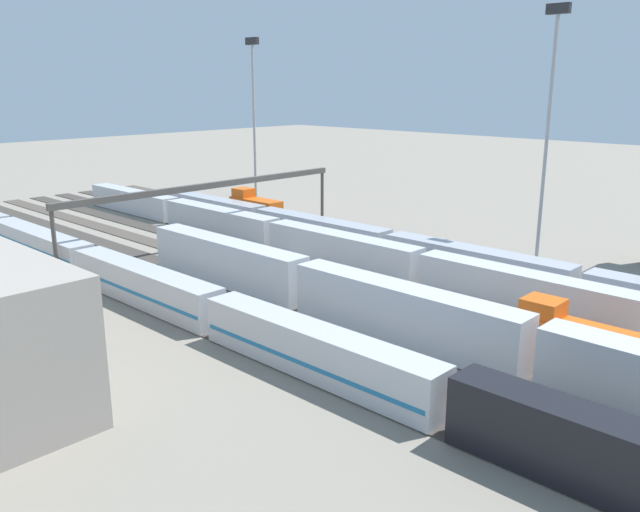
% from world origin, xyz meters
% --- Properties ---
extents(ground_plane, '(400.00, 400.00, 0.00)m').
position_xyz_m(ground_plane, '(0.00, 0.00, 0.00)').
color(ground_plane, gray).
extents(track_bed_0, '(140.00, 2.80, 0.12)m').
position_xyz_m(track_bed_0, '(0.00, -20.00, 0.06)').
color(track_bed_0, '#4C443D').
rests_on(track_bed_0, ground_plane).
extents(track_bed_1, '(140.00, 2.80, 0.12)m').
position_xyz_m(track_bed_1, '(0.00, -15.00, 0.06)').
color(track_bed_1, '#4C443D').
rests_on(track_bed_1, ground_plane).
extents(track_bed_2, '(140.00, 2.80, 0.12)m').
position_xyz_m(track_bed_2, '(0.00, -10.00, 0.06)').
color(track_bed_2, '#3D3833').
rests_on(track_bed_2, ground_plane).
extents(track_bed_3, '(140.00, 2.80, 0.12)m').
position_xyz_m(track_bed_3, '(0.00, -5.00, 0.06)').
color(track_bed_3, '#3D3833').
rests_on(track_bed_3, ground_plane).
extents(track_bed_4, '(140.00, 2.80, 0.12)m').
position_xyz_m(track_bed_4, '(0.00, 0.00, 0.06)').
color(track_bed_4, '#3D3833').
rests_on(track_bed_4, ground_plane).
extents(track_bed_5, '(140.00, 2.80, 0.12)m').
position_xyz_m(track_bed_5, '(0.00, 5.00, 0.06)').
color(track_bed_5, '#4C443D').
rests_on(track_bed_5, ground_plane).
extents(track_bed_6, '(140.00, 2.80, 0.12)m').
position_xyz_m(track_bed_6, '(0.00, 10.00, 0.06)').
color(track_bed_6, '#3D3833').
rests_on(track_bed_6, ground_plane).
extents(track_bed_7, '(140.00, 2.80, 0.12)m').
position_xyz_m(track_bed_7, '(0.00, 15.00, 0.06)').
color(track_bed_7, '#3D3833').
rests_on(track_bed_7, ground_plane).
extents(track_bed_8, '(140.00, 2.80, 0.12)m').
position_xyz_m(track_bed_8, '(0.00, 20.00, 0.06)').
color(track_bed_8, '#3D3833').
rests_on(track_bed_8, ground_plane).
extents(train_on_track_1, '(10.00, 3.00, 5.00)m').
position_xyz_m(train_on_track_1, '(21.69, -15.00, 2.16)').
color(train_on_track_1, '#D85914').
rests_on(train_on_track_1, ground_plane).
extents(train_on_track_3, '(95.60, 3.00, 3.80)m').
position_xyz_m(train_on_track_3, '(5.89, -5.00, 2.02)').
color(train_on_track_3, silver).
rests_on(train_on_track_3, ground_plane).
extents(train_on_track_5, '(10.00, 3.00, 5.00)m').
position_xyz_m(train_on_track_5, '(-39.68, 5.00, 2.16)').
color(train_on_track_5, '#D85914').
rests_on(train_on_track_5, ground_plane).
extents(train_on_track_8, '(114.80, 3.06, 4.40)m').
position_xyz_m(train_on_track_8, '(0.39, 20.00, 2.06)').
color(train_on_track_8, black).
rests_on(train_on_track_8, ground_plane).
extents(train_on_track_2, '(95.60, 3.06, 3.80)m').
position_xyz_m(train_on_track_2, '(-9.83, -10.00, 2.00)').
color(train_on_track_2, '#A8AAB2').
rests_on(train_on_track_2, ground_plane).
extents(train_on_track_6, '(71.40, 3.00, 5.00)m').
position_xyz_m(train_on_track_6, '(-26.80, 10.00, 2.62)').
color(train_on_track_6, silver).
rests_on(train_on_track_6, ground_plane).
extents(light_mast_0, '(2.80, 0.70, 30.77)m').
position_xyz_m(light_mast_0, '(-22.90, -23.62, 19.26)').
color(light_mast_0, '#9EA0A5').
rests_on(light_mast_0, ground_plane).
extents(light_mast_2, '(2.80, 0.70, 29.33)m').
position_xyz_m(light_mast_2, '(29.70, -22.22, 18.49)').
color(light_mast_2, '#9EA0A5').
rests_on(light_mast_2, ground_plane).
extents(signal_gantry, '(0.70, 45.00, 8.80)m').
position_xyz_m(signal_gantry, '(13.25, 0.00, 7.80)').
color(signal_gantry, '#4C4742').
rests_on(signal_gantry, ground_plane).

